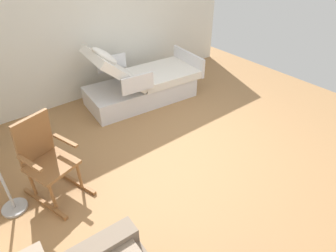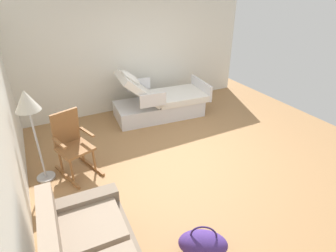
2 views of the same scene
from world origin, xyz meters
name	(u,v)px [view 1 (image 1 of 2)]	position (x,y,z in m)	size (l,w,h in m)	color
ground_plane	(199,150)	(0.00, 0.00, 0.00)	(6.64, 6.64, 0.00)	#9E7247
side_wall	(103,18)	(2.56, 0.00, 1.35)	(0.10, 5.51, 2.70)	silver
hospital_bed	(141,84)	(1.75, -0.19, 0.32)	(1.15, 2.14, 1.20)	silver
rocking_chair	(46,160)	(0.53, 1.92, 0.50)	(0.87, 0.68, 1.05)	brown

